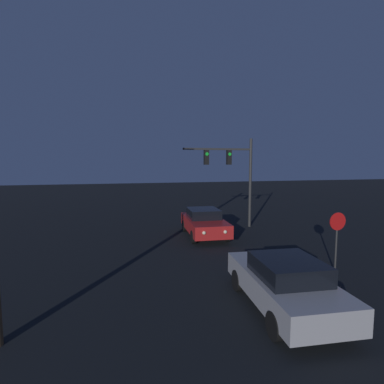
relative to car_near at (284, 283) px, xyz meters
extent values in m
cube|color=#99999E|center=(0.00, 0.04, -0.11)|extent=(2.25, 4.58, 0.68)
cube|color=black|center=(-0.01, -0.18, 0.49)|extent=(1.79, 2.04, 0.51)
cylinder|color=black|center=(-0.81, 1.48, -0.44)|extent=(0.26, 0.69, 0.68)
cylinder|color=black|center=(0.99, 1.37, -0.44)|extent=(0.26, 0.69, 0.68)
cylinder|color=black|center=(-0.99, -1.28, -0.44)|extent=(0.26, 0.69, 0.68)
cylinder|color=black|center=(0.81, -1.40, -0.44)|extent=(0.26, 0.69, 0.68)
sphere|color=#F9EFC6|center=(-0.39, 2.33, -0.04)|extent=(0.18, 0.18, 0.18)
sphere|color=#F9EFC6|center=(0.69, 2.26, -0.04)|extent=(0.18, 0.18, 0.18)
cube|color=#B21E1E|center=(0.09, 8.65, -0.11)|extent=(2.18, 4.56, 0.68)
cube|color=black|center=(0.10, 8.87, 0.49)|extent=(1.76, 2.02, 0.51)
cylinder|color=black|center=(0.93, 7.22, -0.44)|extent=(0.25, 0.69, 0.68)
cylinder|color=black|center=(-0.88, 7.31, -0.44)|extent=(0.25, 0.69, 0.68)
cylinder|color=black|center=(1.06, 9.99, -0.44)|extent=(0.25, 0.69, 0.68)
cylinder|color=black|center=(-0.74, 10.07, -0.44)|extent=(0.25, 0.69, 0.68)
sphere|color=#F9EFC6|center=(0.52, 6.37, -0.04)|extent=(0.18, 0.18, 0.18)
sphere|color=#F9EFC6|center=(-0.56, 6.42, -0.04)|extent=(0.18, 0.18, 0.18)
cylinder|color=#2D2D2D|center=(3.64, 10.37, 2.04)|extent=(0.18, 0.18, 5.66)
cube|color=#2D2D2D|center=(1.43, 10.37, 4.19)|extent=(4.41, 0.12, 0.12)
cube|color=black|center=(2.17, 10.37, 3.68)|extent=(0.28, 0.28, 0.90)
cylinder|color=green|center=(2.17, 10.22, 3.89)|extent=(0.20, 0.02, 0.20)
cube|color=black|center=(0.70, 10.37, 3.68)|extent=(0.28, 0.28, 0.90)
cylinder|color=green|center=(0.70, 10.22, 3.89)|extent=(0.20, 0.02, 0.20)
cylinder|color=#2D2D2D|center=(3.41, 2.10, 0.38)|extent=(0.07, 0.07, 2.32)
cylinder|color=red|center=(3.41, 2.08, 1.20)|extent=(0.68, 0.03, 0.68)
camera|label=1|loc=(-4.49, -7.36, 3.44)|focal=28.00mm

